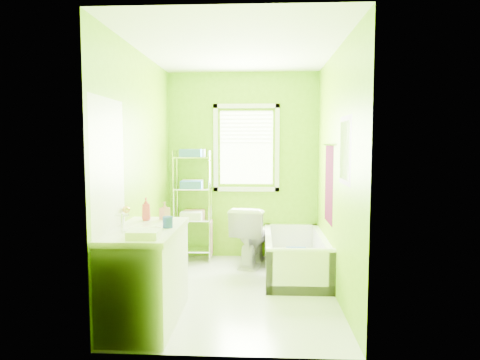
{
  "coord_description": "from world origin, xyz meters",
  "views": [
    {
      "loc": [
        0.26,
        -4.56,
        1.62
      ],
      "look_at": [
        0.02,
        0.25,
        1.2
      ],
      "focal_mm": 32.0,
      "sensor_mm": 36.0,
      "label": 1
    }
  ],
  "objects_px": {
    "vanity": "(146,272)",
    "wire_shelf_unit": "(194,193)",
    "toilet": "(251,235)",
    "bathtub": "(295,261)"
  },
  "relations": [
    {
      "from": "bathtub",
      "to": "wire_shelf_unit",
      "type": "distance_m",
      "value": 1.66
    },
    {
      "from": "vanity",
      "to": "wire_shelf_unit",
      "type": "height_order",
      "value": "wire_shelf_unit"
    },
    {
      "from": "toilet",
      "to": "vanity",
      "type": "relative_size",
      "value": 0.69
    },
    {
      "from": "vanity",
      "to": "wire_shelf_unit",
      "type": "distance_m",
      "value": 2.14
    },
    {
      "from": "toilet",
      "to": "wire_shelf_unit",
      "type": "bearing_deg",
      "value": -2.89
    },
    {
      "from": "bathtub",
      "to": "vanity",
      "type": "relative_size",
      "value": 1.38
    },
    {
      "from": "bathtub",
      "to": "vanity",
      "type": "xyz_separation_m",
      "value": [
        -1.45,
        -1.49,
        0.3
      ]
    },
    {
      "from": "bathtub",
      "to": "vanity",
      "type": "bearing_deg",
      "value": -134.24
    },
    {
      "from": "toilet",
      "to": "bathtub",
      "type": "bearing_deg",
      "value": 155.33
    },
    {
      "from": "bathtub",
      "to": "wire_shelf_unit",
      "type": "height_order",
      "value": "wire_shelf_unit"
    }
  ]
}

